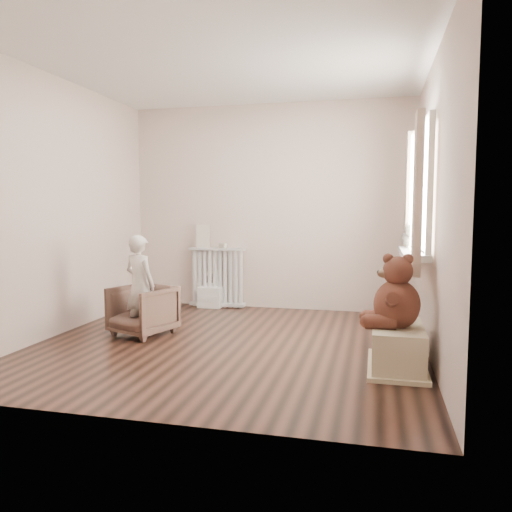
% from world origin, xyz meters
% --- Properties ---
extents(floor, '(3.60, 3.60, 0.01)m').
position_xyz_m(floor, '(0.00, 0.00, 0.00)').
color(floor, black).
rests_on(floor, ground).
extents(ceiling, '(3.60, 3.60, 0.01)m').
position_xyz_m(ceiling, '(0.00, 0.00, 2.60)').
color(ceiling, white).
rests_on(ceiling, ground).
extents(back_wall, '(3.60, 0.02, 2.60)m').
position_xyz_m(back_wall, '(0.00, 1.80, 1.30)').
color(back_wall, beige).
rests_on(back_wall, ground).
extents(front_wall, '(3.60, 0.02, 2.60)m').
position_xyz_m(front_wall, '(0.00, -1.80, 1.30)').
color(front_wall, beige).
rests_on(front_wall, ground).
extents(left_wall, '(0.02, 3.60, 2.60)m').
position_xyz_m(left_wall, '(-1.80, 0.00, 1.30)').
color(left_wall, beige).
rests_on(left_wall, ground).
extents(right_wall, '(0.02, 3.60, 2.60)m').
position_xyz_m(right_wall, '(1.80, 0.00, 1.30)').
color(right_wall, beige).
rests_on(right_wall, ground).
extents(window, '(0.03, 0.90, 1.10)m').
position_xyz_m(window, '(1.76, 0.30, 1.45)').
color(window, white).
rests_on(window, right_wall).
extents(window_sill, '(0.22, 1.10, 0.06)m').
position_xyz_m(window_sill, '(1.67, 0.30, 0.87)').
color(window_sill, silver).
rests_on(window_sill, right_wall).
extents(curtain_left, '(0.06, 0.26, 1.30)m').
position_xyz_m(curtain_left, '(1.65, -0.27, 1.39)').
color(curtain_left, beige).
rests_on(curtain_left, right_wall).
extents(curtain_right, '(0.06, 0.26, 1.30)m').
position_xyz_m(curtain_right, '(1.65, 0.87, 1.39)').
color(curtain_right, beige).
rests_on(curtain_right, right_wall).
extents(radiator, '(0.73, 0.14, 0.77)m').
position_xyz_m(radiator, '(-0.66, 1.68, 0.39)').
color(radiator, silver).
rests_on(radiator, floor).
extents(paper_doll, '(0.18, 0.02, 0.30)m').
position_xyz_m(paper_doll, '(-0.86, 1.68, 0.92)').
color(paper_doll, beige).
rests_on(paper_doll, radiator).
extents(tin_a, '(0.11, 0.11, 0.06)m').
position_xyz_m(tin_a, '(-0.58, 1.68, 0.81)').
color(tin_a, '#A59E8C').
rests_on(tin_a, radiator).
extents(toy_vanity, '(0.31, 0.22, 0.48)m').
position_xyz_m(toy_vanity, '(-0.75, 1.65, 0.28)').
color(toy_vanity, silver).
rests_on(toy_vanity, floor).
extents(armchair, '(0.70, 0.71, 0.50)m').
position_xyz_m(armchair, '(-0.95, 0.12, 0.25)').
color(armchair, brown).
rests_on(armchair, floor).
extents(child, '(0.43, 0.35, 1.00)m').
position_xyz_m(child, '(-0.95, 0.07, 0.52)').
color(child, white).
rests_on(child, armchair).
extents(toy_bench, '(0.40, 0.75, 0.35)m').
position_xyz_m(toy_bench, '(1.52, -0.40, 0.20)').
color(toy_bench, beige).
rests_on(toy_bench, floor).
extents(teddy_bear, '(0.48, 0.38, 0.57)m').
position_xyz_m(teddy_bear, '(1.50, -0.45, 0.67)').
color(teddy_bear, '#3D1D14').
rests_on(teddy_bear, toy_bench).
extents(plush_cat, '(0.20, 0.30, 0.24)m').
position_xyz_m(plush_cat, '(1.66, 0.63, 1.00)').
color(plush_cat, '#6C675C').
rests_on(plush_cat, window_sill).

